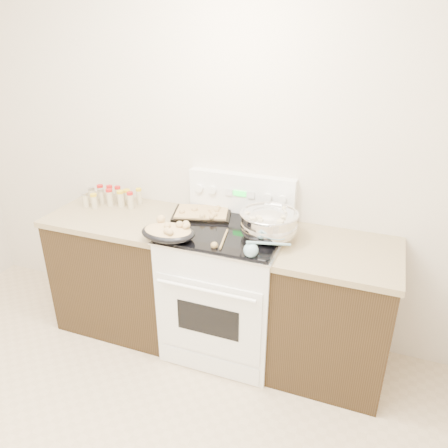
% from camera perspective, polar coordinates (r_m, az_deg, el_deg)
% --- Properties ---
extents(counter_left, '(0.93, 0.67, 0.92)m').
position_cam_1_polar(counter_left, '(3.42, -12.82, -5.68)').
color(counter_left, black).
rests_on(counter_left, ground).
extents(counter_right, '(0.73, 0.67, 0.92)m').
position_cam_1_polar(counter_right, '(2.96, 14.02, -11.15)').
color(counter_right, black).
rests_on(counter_right, ground).
extents(kitchen_range, '(0.78, 0.73, 1.22)m').
position_cam_1_polar(kitchen_range, '(3.07, 0.36, -8.24)').
color(kitchen_range, white).
rests_on(kitchen_range, ground).
extents(mixing_bowl, '(0.46, 0.46, 0.21)m').
position_cam_1_polar(mixing_bowl, '(2.72, 5.89, -0.03)').
color(mixing_bowl, silver).
rests_on(mixing_bowl, kitchen_range).
extents(roasting_pan, '(0.35, 0.25, 0.12)m').
position_cam_1_polar(roasting_pan, '(2.72, -7.28, -1.00)').
color(roasting_pan, black).
rests_on(roasting_pan, kitchen_range).
extents(baking_sheet, '(0.45, 0.37, 0.06)m').
position_cam_1_polar(baking_sheet, '(3.03, -2.83, 1.43)').
color(baking_sheet, black).
rests_on(baking_sheet, kitchen_range).
extents(wooden_spoon, '(0.07, 0.26, 0.04)m').
position_cam_1_polar(wooden_spoon, '(2.64, -0.80, -2.47)').
color(wooden_spoon, '#9F7F48').
rests_on(wooden_spoon, kitchen_range).
extents(blue_ladle, '(0.25, 0.20, 0.11)m').
position_cam_1_polar(blue_ladle, '(2.52, 3.77, -3.34)').
color(blue_ladle, '#7CADBA').
rests_on(blue_ladle, kitchen_range).
extents(spice_jars, '(0.39, 0.23, 0.13)m').
position_cam_1_polar(spice_jars, '(3.37, -14.58, 3.49)').
color(spice_jars, '#BFB28C').
rests_on(spice_jars, counter_left).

